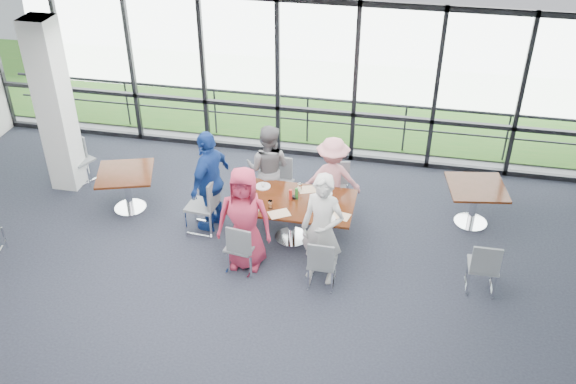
% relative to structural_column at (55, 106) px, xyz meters
% --- Properties ---
extents(floor, '(12.00, 10.00, 0.02)m').
position_rel_structural_column_xyz_m(floor, '(3.60, -3.00, -1.61)').
color(floor, '#1F222D').
rests_on(floor, ground).
extents(ceiling, '(12.00, 10.00, 0.04)m').
position_rel_structural_column_xyz_m(ceiling, '(3.60, -3.00, 1.60)').
color(ceiling, white).
rests_on(ceiling, ground).
extents(curtain_wall_back, '(12.00, 0.10, 3.20)m').
position_rel_structural_column_xyz_m(curtain_wall_back, '(3.60, 2.00, 0.00)').
color(curtain_wall_back, white).
rests_on(curtain_wall_back, ground).
extents(structural_column, '(0.50, 0.50, 3.20)m').
position_rel_structural_column_xyz_m(structural_column, '(0.00, 0.00, 0.00)').
color(structural_column, white).
rests_on(structural_column, ground).
extents(apron, '(80.00, 70.00, 0.02)m').
position_rel_structural_column_xyz_m(apron, '(3.60, 7.00, -1.62)').
color(apron, gray).
rests_on(apron, ground).
extents(grass_strip, '(80.00, 5.00, 0.01)m').
position_rel_structural_column_xyz_m(grass_strip, '(3.60, 5.00, -1.59)').
color(grass_strip, '#235E1D').
rests_on(grass_strip, ground).
extents(guard_rail, '(12.00, 0.06, 0.06)m').
position_rel_structural_column_xyz_m(guard_rail, '(3.60, 2.60, -1.10)').
color(guard_rail, '#2D2D33').
rests_on(guard_rail, ground).
extents(main_table, '(2.03, 1.13, 0.75)m').
position_rel_structural_column_xyz_m(main_table, '(4.45, -0.86, -0.97)').
color(main_table, '#3D1B08').
rests_on(main_table, ground).
extents(side_table_left, '(1.18, 1.18, 0.75)m').
position_rel_structural_column_xyz_m(side_table_left, '(1.45, -0.57, -0.95)').
color(side_table_left, '#3D1B08').
rests_on(side_table_left, ground).
extents(side_table_right, '(1.07, 1.07, 0.75)m').
position_rel_structural_column_xyz_m(side_table_right, '(7.39, 0.19, -0.96)').
color(side_table_right, '#3D1B08').
rests_on(side_table_right, ground).
extents(diner_near_left, '(0.87, 0.60, 1.72)m').
position_rel_structural_column_xyz_m(diner_near_left, '(3.88, -1.65, -0.74)').
color(diner_near_left, '#BB2E4B').
rests_on(diner_near_left, ground).
extents(diner_near_right, '(0.75, 0.62, 1.81)m').
position_rel_structural_column_xyz_m(diner_near_right, '(5.09, -1.75, -0.70)').
color(diner_near_right, silver).
rests_on(diner_near_right, ground).
extents(diner_far_left, '(0.82, 0.54, 1.63)m').
position_rel_structural_column_xyz_m(diner_far_left, '(3.87, -0.05, -0.79)').
color(diner_far_left, slate).
rests_on(diner_far_left, ground).
extents(diner_far_right, '(1.04, 0.63, 1.52)m').
position_rel_structural_column_xyz_m(diner_far_right, '(4.99, -0.08, -0.84)').
color(diner_far_right, pink).
rests_on(diner_far_right, ground).
extents(diner_end, '(0.82, 1.17, 1.80)m').
position_rel_structural_column_xyz_m(diner_end, '(3.06, -0.77, -0.70)').
color(diner_end, navy).
rests_on(diner_end, ground).
extents(chair_main_nl, '(0.47, 0.47, 0.86)m').
position_rel_structural_column_xyz_m(chair_main_nl, '(3.84, -1.79, -1.17)').
color(chair_main_nl, slate).
rests_on(chair_main_nl, ground).
extents(chair_main_nr, '(0.41, 0.41, 0.84)m').
position_rel_structural_column_xyz_m(chair_main_nr, '(5.12, -1.90, -1.18)').
color(chair_main_nr, slate).
rests_on(chair_main_nr, ground).
extents(chair_main_fl, '(0.44, 0.44, 0.84)m').
position_rel_structural_column_xyz_m(chair_main_fl, '(4.05, 0.11, -1.18)').
color(chair_main_fl, slate).
rests_on(chair_main_fl, ground).
extents(chair_main_fr, '(0.50, 0.50, 0.87)m').
position_rel_structural_column_xyz_m(chair_main_fr, '(5.01, 0.09, -1.16)').
color(chair_main_fr, slate).
rests_on(chair_main_fr, ground).
extents(chair_main_end, '(0.51, 0.51, 0.97)m').
position_rel_structural_column_xyz_m(chair_main_end, '(2.93, -0.91, -1.12)').
color(chair_main_end, slate).
rests_on(chair_main_end, ground).
extents(chair_spare_lb, '(0.54, 0.54, 0.84)m').
position_rel_structural_column_xyz_m(chair_spare_lb, '(0.18, 0.19, -1.18)').
color(chair_spare_lb, slate).
rests_on(chair_spare_lb, ground).
extents(chair_spare_r, '(0.44, 0.44, 0.89)m').
position_rel_structural_column_xyz_m(chair_spare_r, '(7.46, -1.54, -1.16)').
color(chair_spare_r, slate).
rests_on(chair_spare_r, ground).
extents(plate_nl, '(0.26, 0.26, 0.01)m').
position_rel_structural_column_xyz_m(plate_nl, '(3.87, -1.26, -0.84)').
color(plate_nl, white).
rests_on(plate_nl, main_table).
extents(plate_nr, '(0.25, 0.25, 0.01)m').
position_rel_structural_column_xyz_m(plate_nr, '(5.09, -1.25, -0.84)').
color(plate_nr, white).
rests_on(plate_nr, main_table).
extents(plate_fl, '(0.26, 0.26, 0.01)m').
position_rel_structural_column_xyz_m(plate_fl, '(3.90, -0.54, -0.84)').
color(plate_fl, white).
rests_on(plate_fl, main_table).
extents(plate_fr, '(0.26, 0.26, 0.01)m').
position_rel_structural_column_xyz_m(plate_fr, '(4.94, -0.56, -0.84)').
color(plate_fr, white).
rests_on(plate_fr, main_table).
extents(plate_end, '(0.24, 0.24, 0.01)m').
position_rel_structural_column_xyz_m(plate_end, '(3.63, -0.84, -0.84)').
color(plate_end, white).
rests_on(plate_end, main_table).
extents(tumbler_a, '(0.07, 0.07, 0.14)m').
position_rel_structural_column_xyz_m(tumbler_a, '(4.16, -1.15, -0.78)').
color(tumbler_a, white).
rests_on(tumbler_a, main_table).
extents(tumbler_b, '(0.07, 0.07, 0.13)m').
position_rel_structural_column_xyz_m(tumbler_b, '(4.78, -1.09, -0.78)').
color(tumbler_b, white).
rests_on(tumbler_b, main_table).
extents(tumbler_c, '(0.07, 0.07, 0.15)m').
position_rel_structural_column_xyz_m(tumbler_c, '(4.52, -0.56, -0.78)').
color(tumbler_c, white).
rests_on(tumbler_c, main_table).
extents(tumbler_d, '(0.07, 0.07, 0.14)m').
position_rel_structural_column_xyz_m(tumbler_d, '(3.73, -0.99, -0.78)').
color(tumbler_d, white).
rests_on(tumbler_d, main_table).
extents(menu_a, '(0.39, 0.36, 0.00)m').
position_rel_structural_column_xyz_m(menu_a, '(4.33, -1.27, -0.85)').
color(menu_a, white).
rests_on(menu_a, main_table).
extents(menu_b, '(0.35, 0.28, 0.00)m').
position_rel_structural_column_xyz_m(menu_b, '(5.27, -1.13, -0.85)').
color(menu_b, white).
rests_on(menu_b, main_table).
extents(menu_c, '(0.39, 0.33, 0.00)m').
position_rel_structural_column_xyz_m(menu_c, '(4.66, -0.48, -0.85)').
color(menu_c, white).
rests_on(menu_c, main_table).
extents(condiment_caddy, '(0.10, 0.07, 0.04)m').
position_rel_structural_column_xyz_m(condiment_caddy, '(4.47, -0.79, -0.83)').
color(condiment_caddy, black).
rests_on(condiment_caddy, main_table).
extents(ketchup_bottle, '(0.06, 0.06, 0.18)m').
position_rel_structural_column_xyz_m(ketchup_bottle, '(4.42, -0.83, -0.76)').
color(ketchup_bottle, red).
rests_on(ketchup_bottle, main_table).
extents(green_bottle, '(0.05, 0.05, 0.20)m').
position_rel_structural_column_xyz_m(green_bottle, '(4.52, -0.80, -0.75)').
color(green_bottle, '#257628').
rests_on(green_bottle, main_table).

